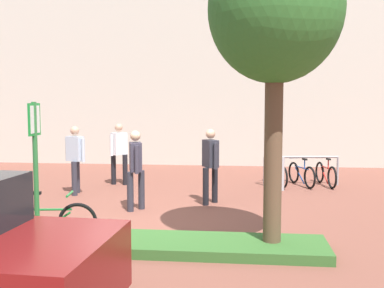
{
  "coord_description": "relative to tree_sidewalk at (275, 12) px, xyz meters",
  "views": [
    {
      "loc": [
        1.93,
        -9.03,
        2.35
      ],
      "look_at": [
        0.77,
        1.94,
        1.33
      ],
      "focal_mm": 43.79,
      "sensor_mm": 36.0,
      "label": 1
    }
  ],
  "objects": [
    {
      "name": "bollard_steel",
      "position": [
        0.56,
        5.08,
        -3.23
      ],
      "size": [
        0.16,
        0.16,
        0.9
      ],
      "primitive_type": "cylinder",
      "color": "#ADADB2",
      "rests_on": "ground"
    },
    {
      "name": "tree_sidewalk",
      "position": [
        0.0,
        0.0,
        0.0
      ],
      "size": [
        2.04,
        2.04,
        4.85
      ],
      "color": "brown",
      "rests_on": "ground"
    },
    {
      "name": "bike_rack_cluster",
      "position": [
        1.17,
        5.87,
        -3.33
      ],
      "size": [
        2.09,
        1.62,
        0.83
      ],
      "color": "#99999E",
      "rests_on": "ground"
    },
    {
      "name": "building_facade",
      "position": [
        -2.42,
        10.25,
        1.32
      ],
      "size": [
        28.0,
        1.2,
        10.0
      ],
      "primitive_type": "cube",
      "color": "beige",
      "rests_on": "ground"
    },
    {
      "name": "person_suited_dark",
      "position": [
        -2.74,
        2.48,
        -2.7
      ],
      "size": [
        0.35,
        0.58,
        1.72
      ],
      "color": "#2D2D38",
      "rests_on": "ground"
    },
    {
      "name": "person_shirt_blue",
      "position": [
        -3.9,
        5.49,
        -2.7
      ],
      "size": [
        0.48,
        0.5,
        1.72
      ],
      "color": "black",
      "rests_on": "ground"
    },
    {
      "name": "bike_at_sign",
      "position": [
        -3.7,
        0.09,
        -3.33
      ],
      "size": [
        1.67,
        0.42,
        0.86
      ],
      "color": "black",
      "rests_on": "ground"
    },
    {
      "name": "ground_plane",
      "position": [
        -2.42,
        1.78,
        -3.68
      ],
      "size": [
        60.0,
        60.0,
        0.0
      ],
      "primitive_type": "plane",
      "color": "brown"
    },
    {
      "name": "parking_sign_post",
      "position": [
        -3.79,
        -0.09,
        -2.15
      ],
      "size": [
        0.08,
        0.36,
        2.34
      ],
      "color": "#2D7238",
      "rests_on": "ground"
    },
    {
      "name": "planter_strip",
      "position": [
        -2.64,
        -0.09,
        -3.6
      ],
      "size": [
        7.0,
        1.1,
        0.16
      ],
      "primitive_type": "cube",
      "color": "#336028",
      "rests_on": "ground"
    },
    {
      "name": "person_casual_tan",
      "position": [
        -4.64,
        4.04,
        -2.7
      ],
      "size": [
        0.57,
        0.49,
        1.72
      ],
      "color": "#2D2D38",
      "rests_on": "ground"
    },
    {
      "name": "person_suited_navy",
      "position": [
        -1.19,
        3.29,
        -2.7
      ],
      "size": [
        0.41,
        0.54,
        1.72
      ],
      "color": "black",
      "rests_on": "ground"
    }
  ]
}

